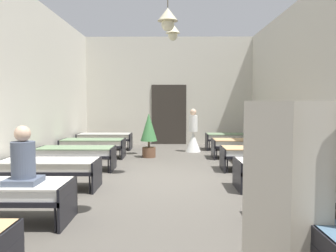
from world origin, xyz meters
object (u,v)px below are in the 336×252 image
Objects in this scene: bed_left_row_3 at (76,153)px; privacy_screen at (313,196)px; bed_left_row_1 at (1,192)px; bed_right_row_2 at (285,167)px; bed_left_row_2 at (49,167)px; bed_left_row_4 at (93,144)px; bed_right_row_4 at (244,144)px; bed_right_row_3 at (260,153)px; nurse_near_aisle at (193,136)px; patient_seated_primary at (23,162)px; bed_right_row_1 at (331,193)px; bed_left_row_5 at (105,137)px; potted_plant at (149,132)px; bed_right_row_5 at (233,137)px.

privacy_screen is (3.64, -5.46, 0.41)m from bed_left_row_3.
bed_right_row_2 is at bearing 22.47° from bed_left_row_1.
bed_left_row_4 is at bearing 90.00° from bed_left_row_2.
bed_left_row_4 is at bearing 90.00° from bed_left_row_3.
bed_left_row_3 is 1.00× the size of bed_right_row_4.
bed_left_row_2 is 1.00× the size of bed_right_row_3.
privacy_screen is at bearing -97.35° from bed_right_row_4.
bed_left_row_2 is 6.01m from nurse_near_aisle.
patient_seated_primary is at bearing -84.83° from bed_left_row_3.
bed_left_row_2 is 4.97m from bed_right_row_3.
bed_right_row_1 is (4.59, 0.00, 0.00)m from bed_left_row_1.
bed_left_row_5 is 2.48m from potted_plant.
bed_left_row_2 is 1.00× the size of bed_left_row_5.
bed_right_row_2 is at bearing 90.00° from bed_right_row_1.
potted_plant is 7.74m from privacy_screen.
nurse_near_aisle is at bearing 45.82° from bed_left_row_3.
bed_left_row_2 is (0.00, 1.90, 0.00)m from bed_left_row_1.
bed_left_row_4 and bed_right_row_5 have the same top height.
bed_right_row_3 is at bearing -39.59° from bed_left_row_5.
bed_right_row_2 is 1.90m from bed_right_row_3.
bed_left_row_2 is at bearing 138.87° from privacy_screen.
bed_left_row_4 is 1.00× the size of bed_left_row_5.
privacy_screen is at bearing -56.34° from bed_left_row_3.
potted_plant is at bearing 126.45° from bed_right_row_2.
bed_right_row_3 is at bearing 0.00° from bed_left_row_3.
bed_right_row_1 is 4.97m from bed_left_row_2.
potted_plant is (-2.89, 0.12, 0.35)m from bed_right_row_4.
bed_right_row_3 is at bearing -34.94° from potted_plant.
bed_right_row_2 and bed_right_row_3 have the same top height.
bed_right_row_3 is at bearing 83.44° from privacy_screen.
patient_seated_primary is at bearing -79.91° from bed_left_row_2.
patient_seated_primary is (0.35, -7.66, 0.43)m from bed_left_row_5.
bed_right_row_2 is 5.69m from bed_right_row_5.
nurse_near_aisle reaches higher than bed_right_row_2.
privacy_screen is at bearing -119.64° from bed_right_row_1.
bed_left_row_1 is at bearing 180.00° from bed_right_row_1.
bed_left_row_2 and bed_left_row_3 have the same top height.
bed_right_row_4 is 1.28× the size of nurse_near_aisle.
patient_seated_primary reaches higher than bed_left_row_3.
bed_right_row_2 is 5.95m from bed_left_row_4.
bed_right_row_2 is 4.97m from bed_left_row_3.
patient_seated_primary is at bearing -126.34° from bed_right_row_4.
bed_left_row_3 is 1.28× the size of nurse_near_aisle.
nurse_near_aisle is (3.13, 7.02, 0.09)m from bed_left_row_1.
patient_seated_primary is at bearing -155.10° from bed_right_row_2.
bed_right_row_2 is 1.12× the size of privacy_screen.
bed_right_row_4 is at bearing 0.00° from bed_left_row_4.
potted_plant is at bearing -148.51° from bed_right_row_5.
bed_left_row_1 is 7.59m from bed_left_row_5.
privacy_screen reaches higher than nurse_near_aisle.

